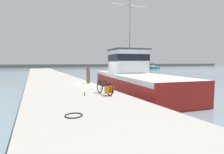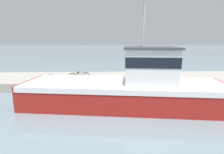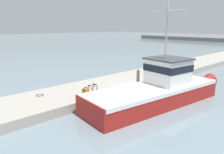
% 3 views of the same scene
% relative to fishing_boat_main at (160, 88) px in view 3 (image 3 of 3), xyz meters
% --- Properties ---
extents(ground_plane, '(320.00, 320.00, 0.00)m').
position_rel_fishing_boat_main_xyz_m(ground_plane, '(-2.46, 0.90, -1.24)').
color(ground_plane, gray).
extents(dock_pier, '(5.26, 80.00, 0.71)m').
position_rel_fishing_boat_main_xyz_m(dock_pier, '(-5.71, 0.90, -0.89)').
color(dock_pier, '#A39E93').
rests_on(dock_pier, ground_plane).
extents(fishing_boat_main, '(5.08, 14.67, 8.58)m').
position_rel_fishing_boat_main_xyz_m(fishing_boat_main, '(0.00, 0.00, 0.00)').
color(fishing_boat_main, maroon).
rests_on(fishing_boat_main, ground_plane).
extents(bicycle_touring, '(0.57, 1.78, 0.76)m').
position_rel_fishing_boat_main_xyz_m(bicycle_touring, '(-4.14, -4.14, -0.19)').
color(bicycle_touring, black).
rests_on(bicycle_touring, dock_pier).
extents(mooring_post, '(0.31, 0.31, 1.39)m').
position_rel_fishing_boat_main_xyz_m(mooring_post, '(-3.47, 1.40, 0.16)').
color(mooring_post, brown).
rests_on(mooring_post, dock_pier).
extents(hose_coil, '(0.60, 0.60, 0.04)m').
position_rel_fishing_boat_main_xyz_m(hose_coil, '(-6.61, -7.27, -0.52)').
color(hose_coil, black).
rests_on(hose_coil, dock_pier).
extents(water_bottle_on_curb, '(0.07, 0.07, 0.19)m').
position_rel_fishing_boat_main_xyz_m(water_bottle_on_curb, '(-5.32, -3.97, -0.44)').
color(water_bottle_on_curb, green).
rests_on(water_bottle_on_curb, dock_pier).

